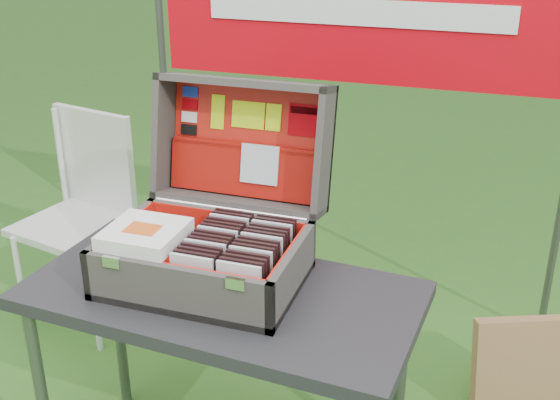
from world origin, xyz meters
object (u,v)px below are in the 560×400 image
(chair, at_px, (75,228))
(cardboard_box, at_px, (523,368))
(table, at_px, (225,388))
(suitcase, at_px, (210,192))

(chair, height_order, cardboard_box, chair)
(chair, xyz_separation_m, cardboard_box, (1.80, -0.02, -0.26))
(table, bearing_deg, chair, 149.72)
(chair, distance_m, cardboard_box, 1.82)
(table, distance_m, cardboard_box, 1.08)
(chair, bearing_deg, suitcase, -19.91)
(suitcase, height_order, cardboard_box, suitcase)
(table, relative_size, cardboard_box, 2.98)
(cardboard_box, bearing_deg, suitcase, -172.70)
(suitcase, bearing_deg, cardboard_box, 29.96)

